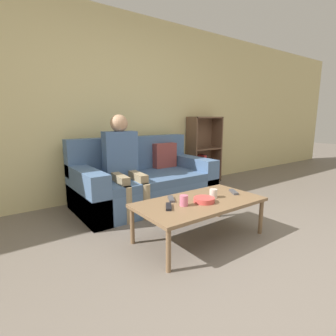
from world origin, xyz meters
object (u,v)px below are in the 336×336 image
at_px(person_adult, 122,157).
at_px(cup_near, 213,193).
at_px(snack_bowl, 204,200).
at_px(couch, 144,183).
at_px(bookshelf, 201,157).
at_px(tv_remote_1, 169,207).
at_px(coffee_table, 200,204).
at_px(tv_remote_2, 234,192).
at_px(tv_remote_0, 171,199).
at_px(cup_far, 184,200).

distance_m(person_adult, cup_near, 1.25).
bearing_deg(snack_bowl, cup_near, 16.56).
bearing_deg(couch, snack_bowl, -95.23).
bearing_deg(cup_near, bookshelf, 50.04).
bearing_deg(bookshelf, tv_remote_1, -139.47).
xyz_separation_m(bookshelf, coffee_table, (-1.57, -1.66, -0.11)).
relative_size(tv_remote_1, tv_remote_2, 0.98).
bearing_deg(tv_remote_0, cup_far, -61.94).
height_order(bookshelf, cup_near, bookshelf).
bearing_deg(person_adult, tv_remote_0, -83.22).
relative_size(couch, tv_remote_1, 10.86).
distance_m(coffee_table, person_adult, 1.22).
distance_m(bookshelf, coffee_table, 2.29).
relative_size(coffee_table, cup_far, 12.71).
bearing_deg(coffee_table, bookshelf, 46.59).
distance_m(cup_near, tv_remote_1, 0.53).
height_order(couch, coffee_table, couch).
distance_m(tv_remote_0, snack_bowl, 0.31).
distance_m(couch, tv_remote_1, 1.31).
height_order(person_adult, snack_bowl, person_adult).
relative_size(couch, tv_remote_2, 10.62).
bearing_deg(bookshelf, cup_far, -136.70).
xyz_separation_m(person_adult, tv_remote_2, (0.70, -1.16, -0.29)).
height_order(couch, snack_bowl, couch).
bearing_deg(person_adult, coffee_table, -73.32).
relative_size(cup_far, tv_remote_2, 0.57).
xyz_separation_m(coffee_table, tv_remote_0, (-0.21, 0.18, 0.04)).
relative_size(person_adult, tv_remote_1, 7.12).
xyz_separation_m(cup_far, tv_remote_1, (-0.14, 0.03, -0.04)).
bearing_deg(couch, tv_remote_2, -74.56).
bearing_deg(snack_bowl, person_adult, 101.02).
xyz_separation_m(cup_near, tv_remote_0, (-0.38, 0.18, -0.03)).
distance_m(bookshelf, cup_far, 2.44).
relative_size(cup_near, cup_far, 0.89).
bearing_deg(bookshelf, tv_remote_2, -123.40).
distance_m(bookshelf, tv_remote_2, 2.00).
height_order(person_adult, tv_remote_2, person_adult).
relative_size(cup_far, tv_remote_0, 0.56).
bearing_deg(person_adult, couch, 19.15).
relative_size(couch, snack_bowl, 9.26).
distance_m(couch, person_adult, 0.54).
xyz_separation_m(person_adult, snack_bowl, (0.23, -1.20, -0.28)).
relative_size(couch, cup_near, 21.13).
distance_m(cup_near, cup_far, 0.39).
relative_size(bookshelf, tv_remote_1, 6.97).
bearing_deg(tv_remote_2, tv_remote_1, -151.00).
bearing_deg(bookshelf, coffee_table, -133.41).
xyz_separation_m(couch, tv_remote_2, (0.34, -1.25, 0.10)).
height_order(bookshelf, tv_remote_0, bookshelf).
distance_m(cup_near, tv_remote_2, 0.29).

